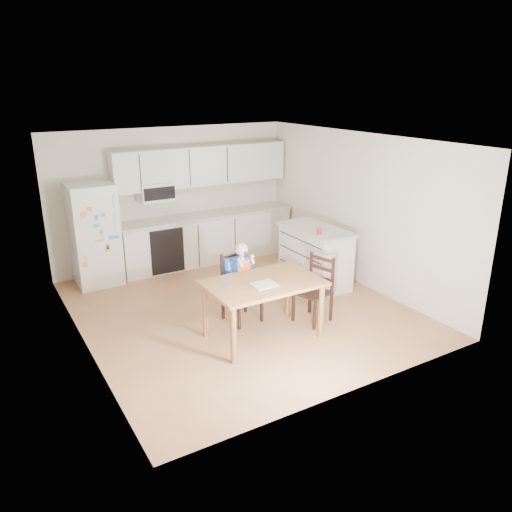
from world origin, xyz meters
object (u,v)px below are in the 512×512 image
at_px(refrigerator, 94,235).
at_px(chair_booster, 240,274).
at_px(dining_table, 263,289).
at_px(chair_side, 317,284).
at_px(kitchen_island, 315,256).
at_px(red_cup, 319,231).

xyz_separation_m(refrigerator, chair_booster, (1.39, -2.46, -0.15)).
bearing_deg(dining_table, chair_side, 4.58).
xyz_separation_m(kitchen_island, red_cup, (-0.18, -0.32, 0.53)).
distance_m(chair_booster, chair_side, 1.10).
bearing_deg(red_cup, kitchen_island, 60.66).
distance_m(refrigerator, red_cup, 3.71).
relative_size(refrigerator, red_cup, 17.72).
distance_m(red_cup, dining_table, 1.81).
bearing_deg(chair_side, refrigerator, -157.59).
distance_m(red_cup, chair_booster, 1.62).
bearing_deg(dining_table, red_cup, 28.82).
bearing_deg(chair_booster, dining_table, -96.34).
bearing_deg(dining_table, refrigerator, 114.41).
bearing_deg(dining_table, chair_booster, 90.54).
height_order(dining_table, chair_booster, chair_booster).
bearing_deg(refrigerator, chair_side, -52.10).
bearing_deg(red_cup, dining_table, -151.18).
xyz_separation_m(dining_table, chair_side, (0.94, 0.08, -0.15)).
relative_size(refrigerator, kitchen_island, 1.28).
relative_size(chair_booster, chair_side, 1.22).
height_order(kitchen_island, red_cup, red_cup).
bearing_deg(kitchen_island, chair_side, -125.90).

